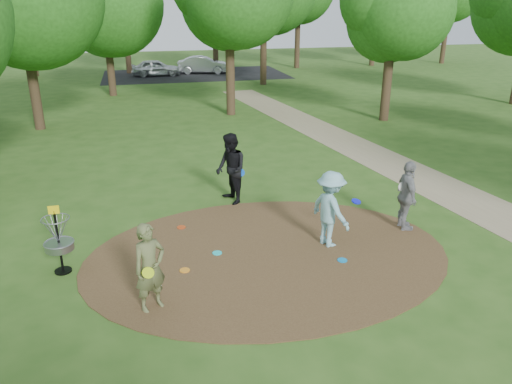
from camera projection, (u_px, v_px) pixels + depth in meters
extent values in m
plane|color=#2D5119|center=(268.00, 255.00, 11.48)|extent=(100.00, 100.00, 0.00)
cylinder|color=#47301C|center=(268.00, 254.00, 11.47)|extent=(8.40, 8.40, 0.02)
cube|color=#8C7A5B|center=(464.00, 199.00, 14.70)|extent=(7.55, 39.89, 0.01)
cube|color=black|center=(195.00, 74.00, 39.12)|extent=(14.00, 8.00, 0.01)
imported|color=#596038|center=(150.00, 268.00, 9.18)|extent=(0.76, 0.67, 1.75)
cylinder|color=#D2F51B|center=(148.00, 273.00, 8.92)|extent=(0.22, 0.09, 0.22)
imported|color=#84BBC5|center=(330.00, 209.00, 11.62)|extent=(1.04, 1.35, 1.84)
cylinder|color=#0D14E4|center=(356.00, 201.00, 11.67)|extent=(0.30, 0.29, 0.08)
imported|color=black|center=(231.00, 169.00, 14.09)|extent=(0.96, 1.12, 2.03)
cylinder|color=blue|center=(241.00, 173.00, 14.14)|extent=(0.23, 0.09, 0.22)
imported|color=gray|center=(407.00, 196.00, 12.46)|extent=(0.60, 1.11, 1.80)
cylinder|color=silver|center=(402.00, 187.00, 12.36)|extent=(0.22, 0.07, 0.22)
cylinder|color=#1ACFD6|center=(217.00, 253.00, 11.50)|extent=(0.22, 0.22, 0.02)
cylinder|color=#0C83CD|center=(342.00, 260.00, 11.18)|extent=(0.22, 0.22, 0.02)
cylinder|color=#C03D13|center=(181.00, 227.00, 12.80)|extent=(0.22, 0.22, 0.02)
imported|color=#B5BABE|center=(156.00, 68.00, 38.03)|extent=(3.69, 1.49, 1.25)
imported|color=#AAAFB2|center=(203.00, 65.00, 39.46)|extent=(4.22, 2.14, 1.33)
cylinder|color=orange|center=(185.00, 270.00, 10.76)|extent=(0.22, 0.22, 0.02)
cylinder|color=black|center=(59.00, 244.00, 10.52)|extent=(0.05, 0.05, 1.35)
cylinder|color=black|center=(63.00, 271.00, 10.76)|extent=(0.36, 0.36, 0.04)
cylinder|color=gray|center=(59.00, 246.00, 10.54)|extent=(0.60, 0.60, 0.16)
torus|color=gray|center=(59.00, 243.00, 10.51)|extent=(0.63, 0.63, 0.03)
torus|color=gray|center=(55.00, 219.00, 10.32)|extent=(0.58, 0.58, 0.02)
cube|color=yellow|center=(54.00, 210.00, 10.24)|extent=(0.22, 0.02, 0.18)
cylinder|color=#332316|center=(34.00, 87.00, 21.96)|extent=(0.44, 0.44, 3.80)
sphere|color=#225516|center=(20.00, 0.00, 20.67)|extent=(6.07, 6.07, 6.07)
cylinder|color=#332316|center=(230.00, 73.00, 24.76)|extent=(0.44, 0.44, 4.18)
cylinder|color=#332316|center=(387.00, 83.00, 23.67)|extent=(0.44, 0.44, 3.61)
sphere|color=#225516|center=(393.00, 16.00, 22.59)|extent=(4.37, 4.37, 4.37)
cylinder|color=#332316|center=(110.00, 67.00, 29.94)|extent=(0.44, 0.44, 3.42)
sphere|color=#225516|center=(104.00, 7.00, 28.73)|extent=(5.98, 5.98, 5.98)
cylinder|color=#332316|center=(263.00, 52.00, 33.76)|extent=(0.44, 0.44, 4.37)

